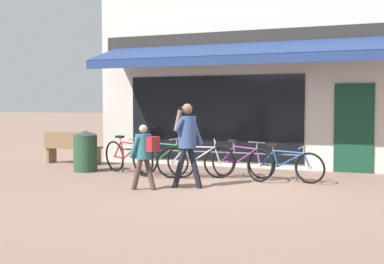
{
  "coord_description": "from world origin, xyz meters",
  "views": [
    {
      "loc": [
        2.64,
        -9.17,
        1.59
      ],
      "look_at": [
        -0.73,
        -0.08,
        1.05
      ],
      "focal_mm": 45.0,
      "sensor_mm": 36.0,
      "label": 1
    }
  ],
  "objects": [
    {
      "name": "park_bench",
      "position": [
        -4.91,
        1.86,
        0.46
      ],
      "size": [
        1.6,
        0.45,
        0.87
      ],
      "rotation": [
        0.0,
        0.0,
        -0.01
      ],
      "color": "brown",
      "rests_on": "ground_plane"
    },
    {
      "name": "bicycle_purple",
      "position": [
        0.05,
        0.87,
        0.37
      ],
      "size": [
        1.61,
        0.92,
        0.85
      ],
      "rotation": [
        -0.1,
        0.0,
        -0.49
      ],
      "color": "black",
      "rests_on": "ground_plane"
    },
    {
      "name": "ground_plane",
      "position": [
        0.0,
        0.0,
        0.0
      ],
      "size": [
        160.0,
        160.0,
        0.0
      ],
      "primitive_type": "plane",
      "color": "#846656"
    },
    {
      "name": "litter_bin",
      "position": [
        -3.75,
        0.71,
        0.5
      ],
      "size": [
        0.57,
        0.57,
        0.99
      ],
      "color": "#23472D",
      "rests_on": "ground_plane"
    },
    {
      "name": "pedestrian_adult",
      "position": [
        -0.63,
        -0.6,
        1.0
      ],
      "size": [
        0.6,
        0.51,
        1.63
      ],
      "rotation": [
        0.0,
        0.0,
        2.95
      ],
      "color": "black",
      "rests_on": "ground_plane"
    },
    {
      "name": "bicycle_red",
      "position": [
        -2.59,
        0.69,
        0.4
      ],
      "size": [
        1.7,
        0.93,
        0.89
      ],
      "rotation": [
        0.08,
        0.0,
        -0.46
      ],
      "color": "black",
      "rests_on": "ground_plane"
    },
    {
      "name": "bicycle_green",
      "position": [
        -1.7,
        0.63,
        0.4
      ],
      "size": [
        1.7,
        0.55,
        0.88
      ],
      "rotation": [
        0.02,
        0.0,
        -0.21
      ],
      "color": "black",
      "rests_on": "ground_plane"
    },
    {
      "name": "shop_front",
      "position": [
        -0.24,
        4.22,
        2.6
      ],
      "size": [
        8.45,
        4.48,
        5.2
      ],
      "color": "beige",
      "rests_on": "ground_plane"
    },
    {
      "name": "pedestrian_child",
      "position": [
        -1.3,
        -1.08,
        0.76
      ],
      "size": [
        0.55,
        0.42,
        1.24
      ],
      "rotation": [
        0.0,
        0.0,
        2.94
      ],
      "color": "#47382D",
      "rests_on": "ground_plane"
    },
    {
      "name": "bike_rack_rail",
      "position": [
        -0.82,
        0.94,
        0.48
      ],
      "size": [
        4.18,
        0.04,
        0.57
      ],
      "color": "#47494F",
      "rests_on": "ground_plane"
    },
    {
      "name": "bicycle_silver",
      "position": [
        -0.88,
        0.59,
        0.38
      ],
      "size": [
        1.65,
        0.73,
        0.85
      ],
      "rotation": [
        0.09,
        0.0,
        0.37
      ],
      "color": "black",
      "rests_on": "ground_plane"
    },
    {
      "name": "bicycle_blue",
      "position": [
        0.99,
        0.84,
        0.35
      ],
      "size": [
        1.69,
        0.65,
        0.8
      ],
      "rotation": [
        0.1,
        0.0,
        -0.24
      ],
      "color": "black",
      "rests_on": "ground_plane"
    }
  ]
}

